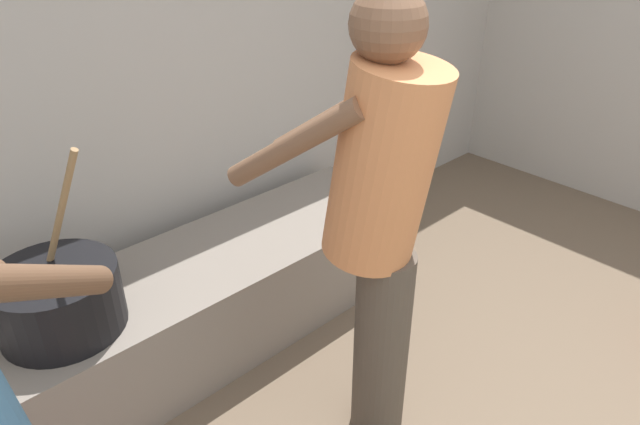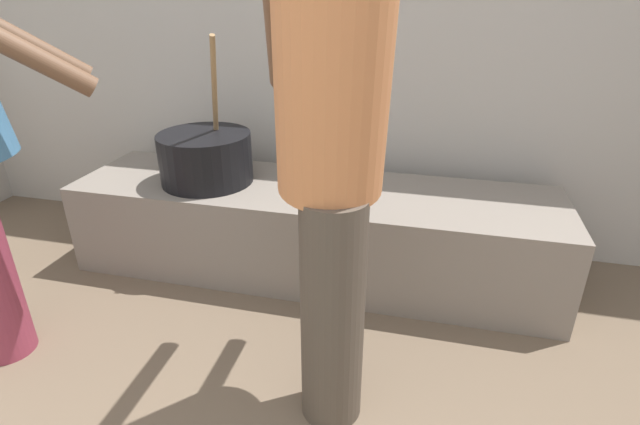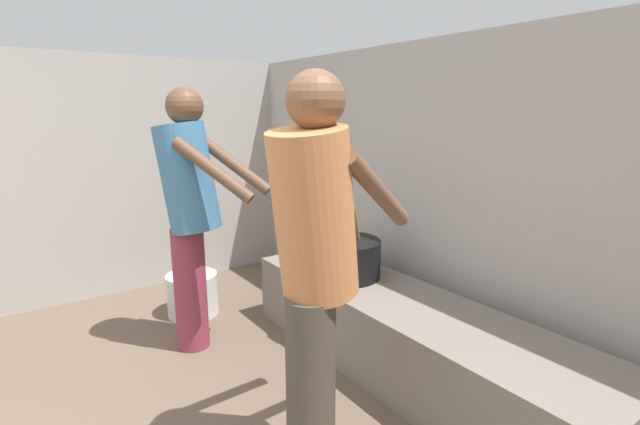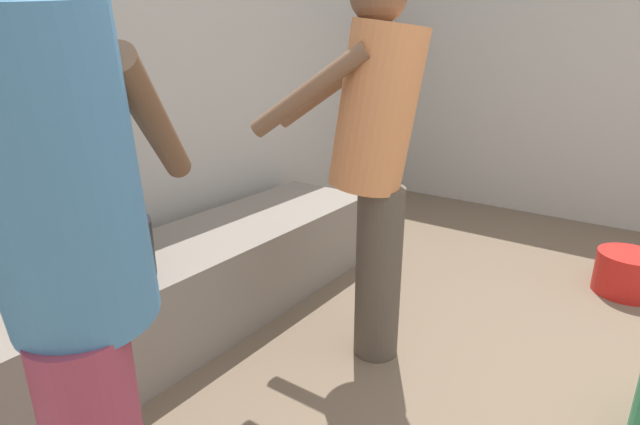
# 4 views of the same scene
# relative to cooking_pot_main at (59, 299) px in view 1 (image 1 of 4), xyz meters

# --- Properties ---
(block_enclosure_rear) EXTENTS (5.46, 0.20, 1.90)m
(block_enclosure_rear) POSITION_rel_cooking_pot_main_xyz_m (0.81, 0.56, 0.39)
(block_enclosure_rear) COLOR #ADA8A0
(block_enclosure_rear) RESTS_ON ground_plane
(hearth_ledge) EXTENTS (2.31, 0.60, 0.44)m
(hearth_ledge) POSITION_rel_cooking_pot_main_xyz_m (0.52, 0.04, -0.34)
(hearth_ledge) COLOR slate
(hearth_ledge) RESTS_ON ground_plane
(cooking_pot_main) EXTENTS (0.44, 0.44, 0.69)m
(cooking_pot_main) POSITION_rel_cooking_pot_main_xyz_m (0.00, 0.00, 0.00)
(cooking_pot_main) COLOR black
(cooking_pot_main) RESTS_ON hearth_ledge
(cook_in_orange_shirt) EXTENTS (0.51, 0.74, 1.63)m
(cook_in_orange_shirt) POSITION_rel_cooking_pot_main_xyz_m (0.79, -0.79, 0.37)
(cook_in_orange_shirt) COLOR #4C4238
(cook_in_orange_shirt) RESTS_ON ground_plane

